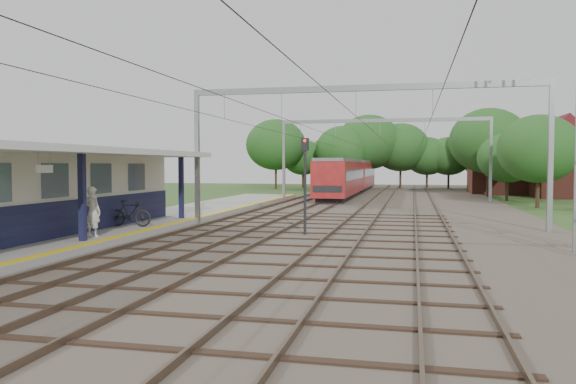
% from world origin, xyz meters
% --- Properties ---
extents(ground, '(160.00, 160.00, 0.00)m').
position_xyz_m(ground, '(0.00, 0.00, 0.00)').
color(ground, '#2D4C1E').
rests_on(ground, ground).
extents(ballast_bed, '(18.00, 90.00, 0.10)m').
position_xyz_m(ballast_bed, '(4.00, 30.00, 0.05)').
color(ballast_bed, '#473D33').
rests_on(ballast_bed, ground).
extents(platform, '(5.00, 52.00, 0.35)m').
position_xyz_m(platform, '(-7.50, 14.00, 0.17)').
color(platform, gray).
rests_on(platform, ground).
extents(yellow_stripe, '(0.45, 52.00, 0.01)m').
position_xyz_m(yellow_stripe, '(-5.25, 14.00, 0.35)').
color(yellow_stripe, yellow).
rests_on(yellow_stripe, platform).
extents(station_building, '(3.41, 18.00, 3.40)m').
position_xyz_m(station_building, '(-8.88, 7.00, 2.04)').
color(station_building, beige).
rests_on(station_building, platform).
extents(canopy, '(6.40, 20.00, 3.44)m').
position_xyz_m(canopy, '(-7.77, 6.00, 3.64)').
color(canopy, '#121439').
rests_on(canopy, platform).
extents(rail_tracks, '(11.80, 88.00, 0.15)m').
position_xyz_m(rail_tracks, '(1.50, 30.00, 0.18)').
color(rail_tracks, brown).
rests_on(rail_tracks, ballast_bed).
extents(catenary_system, '(17.22, 88.00, 7.00)m').
position_xyz_m(catenary_system, '(3.39, 25.28, 5.51)').
color(catenary_system, gray).
rests_on(catenary_system, ground).
extents(tree_band, '(31.72, 30.88, 8.82)m').
position_xyz_m(tree_band, '(3.84, 57.12, 4.92)').
color(tree_band, '#382619').
rests_on(tree_band, ground).
extents(house_near, '(7.00, 6.12, 7.89)m').
position_xyz_m(house_near, '(21.00, 46.00, 2.99)').
color(house_near, brown).
rests_on(house_near, ground).
extents(house_far, '(8.00, 6.12, 8.66)m').
position_xyz_m(house_far, '(16.00, 52.00, 3.23)').
color(house_far, brown).
rests_on(house_far, ground).
extents(person, '(0.79, 0.60, 1.96)m').
position_xyz_m(person, '(-6.17, 7.11, 1.33)').
color(person, silver).
rests_on(person, platform).
extents(bicycle, '(2.03, 0.69, 1.20)m').
position_xyz_m(bicycle, '(-6.54, 10.72, 0.95)').
color(bicycle, black).
rests_on(bicycle, platform).
extents(train, '(2.73, 33.97, 3.60)m').
position_xyz_m(train, '(-0.50, 47.39, 2.01)').
color(train, black).
rests_on(train, ballast_bed).
extents(signal_post, '(0.32, 0.29, 4.30)m').
position_xyz_m(signal_post, '(1.35, 11.57, 2.70)').
color(signal_post, black).
rests_on(signal_post, ground).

